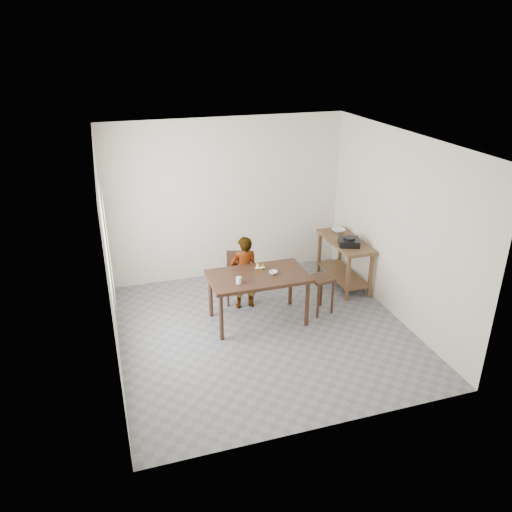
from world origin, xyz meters
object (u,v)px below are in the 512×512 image
object	(u,v)px
dining_table	(258,298)
dining_chair	(239,278)
stool	(320,295)
child	(244,273)
prep_counter	(344,262)

from	to	relation	value
dining_table	dining_chair	size ratio (longest dim) A/B	1.78
dining_chair	stool	world-z (taller)	dining_chair
child	stool	distance (m)	1.18
prep_counter	dining_chair	distance (m)	1.83
prep_counter	dining_chair	xyz separation A→B (m)	(-1.83, -0.04, -0.01)
dining_chair	dining_table	bearing A→B (deg)	-63.61
dining_table	prep_counter	bearing A→B (deg)	22.15
dining_chair	prep_counter	bearing A→B (deg)	18.42
dining_table	child	size ratio (longest dim) A/B	1.20
dining_chair	child	bearing A→B (deg)	-62.48
dining_table	stool	world-z (taller)	dining_table
dining_table	dining_chair	bearing A→B (deg)	99.29
dining_chair	stool	distance (m)	1.28
child	dining_chair	size ratio (longest dim) A/B	1.48
prep_counter	stool	size ratio (longest dim) A/B	2.07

